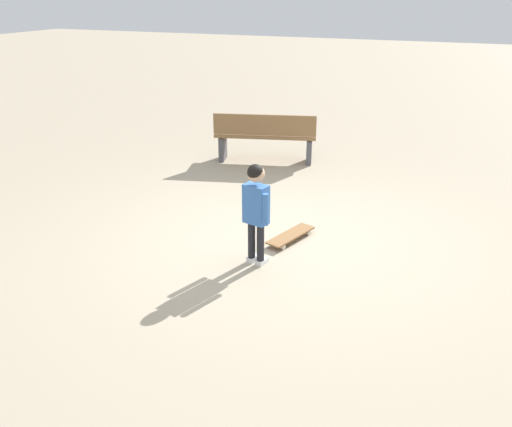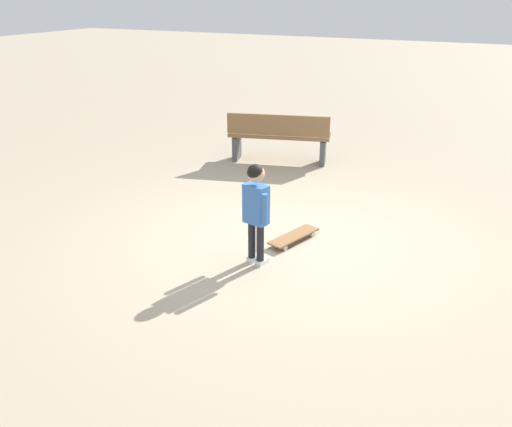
# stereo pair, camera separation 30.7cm
# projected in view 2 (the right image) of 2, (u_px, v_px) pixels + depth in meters

# --- Properties ---
(ground_plane) EXTENTS (50.00, 50.00, 0.00)m
(ground_plane) POSITION_uv_depth(u_px,v_px,m) (277.00, 240.00, 6.03)
(ground_plane) COLOR tan
(child_person) EXTENTS (0.32, 0.29, 1.06)m
(child_person) POSITION_uv_depth(u_px,v_px,m) (256.00, 203.00, 5.28)
(child_person) COLOR black
(child_person) RESTS_ON ground
(skateboard) EXTENTS (0.38, 0.70, 0.07)m
(skateboard) POSITION_uv_depth(u_px,v_px,m) (294.00, 236.00, 5.98)
(skateboard) COLOR olive
(skateboard) RESTS_ON ground
(street_bench) EXTENTS (1.66, 0.85, 0.80)m
(street_bench) POSITION_uv_depth(u_px,v_px,m) (279.00, 137.00, 8.54)
(street_bench) COLOR brown
(street_bench) RESTS_ON ground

